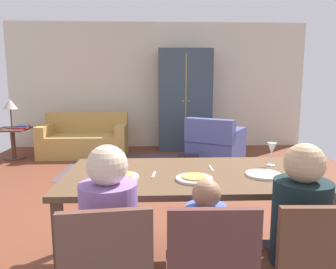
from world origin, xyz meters
TOP-DOWN VIEW (x-y plane):
  - ground_plane at (0.00, 0.46)m, footprint 6.45×6.11m
  - back_wall at (0.00, 3.56)m, footprint 6.45×0.10m
  - dining_table at (0.20, -1.25)m, footprint 1.84×0.94m
  - plate_near_man at (-0.30, -1.37)m, footprint 0.25×0.25m
  - pizza_near_man at (-0.30, -1.37)m, footprint 0.17×0.17m
  - plate_near_child at (0.20, -1.43)m, footprint 0.25×0.25m
  - pizza_near_child at (0.20, -1.43)m, footprint 0.17×0.17m
  - plate_near_woman at (0.71, -1.35)m, footprint 0.25×0.25m
  - wine_glass at (0.87, -1.07)m, footprint 0.07×0.07m
  - fork at (-0.07, -1.30)m, footprint 0.04×0.15m
  - knife at (0.37, -1.15)m, footprint 0.02×0.17m
  - person_man at (-0.31, -1.90)m, footprint 0.31×0.41m
  - person_child at (0.21, -1.91)m, footprint 0.22×0.29m
  - person_woman at (0.71, -1.90)m, footprint 0.30×0.40m
  - area_rug at (-0.27, 1.82)m, footprint 2.60×1.80m
  - couch at (-1.44, 2.67)m, footprint 1.63×0.86m
  - armchair at (1.00, 1.97)m, footprint 1.17×1.18m
  - armoire at (0.56, 3.17)m, footprint 1.10×0.59m
  - side_table at (-2.72, 2.42)m, footprint 0.56×0.56m
  - table_lamp at (-2.72, 2.42)m, footprint 0.26×0.26m
  - book_lower at (-2.52, 2.37)m, footprint 0.22×0.16m
  - book_upper at (-2.52, 2.43)m, footprint 0.22×0.16m
  - handbag at (0.48, 1.52)m, footprint 0.32×0.16m

SIDE VIEW (x-z plane):
  - ground_plane at x=0.00m, z-range -0.02..0.00m
  - area_rug at x=-0.27m, z-range 0.00..0.01m
  - handbag at x=0.48m, z-range 0.00..0.26m
  - couch at x=-1.44m, z-range -0.11..0.71m
  - armchair at x=1.00m, z-range -0.09..0.73m
  - side_table at x=-2.72m, z-range 0.09..0.67m
  - person_child at x=0.21m, z-range -0.03..0.89m
  - person_man at x=-0.31m, z-range -0.04..1.07m
  - person_woman at x=0.71m, z-range -0.04..1.07m
  - book_lower at x=-2.52m, z-range 0.58..0.61m
  - book_upper at x=-2.52m, z-range 0.61..0.64m
  - dining_table at x=0.20m, z-range 0.31..1.07m
  - fork at x=-0.07m, z-range 0.76..0.77m
  - knife at x=0.37m, z-range 0.76..0.77m
  - plate_near_man at x=-0.30m, z-range 0.76..0.78m
  - plate_near_child at x=0.20m, z-range 0.76..0.78m
  - plate_near_woman at x=0.71m, z-range 0.76..0.78m
  - pizza_near_man at x=-0.30m, z-range 0.78..0.79m
  - pizza_near_child at x=0.20m, z-range 0.78..0.79m
  - wine_glass at x=0.87m, z-range 0.80..0.99m
  - table_lamp at x=-2.72m, z-range 0.74..1.28m
  - armoire at x=0.56m, z-range 0.00..2.10m
  - back_wall at x=0.00m, z-range 0.00..2.70m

